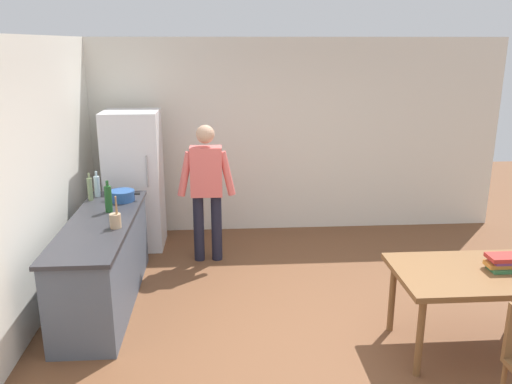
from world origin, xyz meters
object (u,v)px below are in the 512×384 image
(dining_table, at_px, (476,279))
(bottle_wine_green, at_px, (108,199))
(book_stack, at_px, (503,262))
(cooking_pot, at_px, (122,196))
(utensil_jar, at_px, (115,220))
(bottle_water_clear, at_px, (97,186))
(refrigerator, at_px, (134,180))
(bottle_vinegar_tall, at_px, (90,189))
(person, at_px, (207,184))

(dining_table, height_order, bottle_wine_green, bottle_wine_green)
(bottle_wine_green, bearing_deg, book_stack, -21.15)
(dining_table, relative_size, cooking_pot, 3.50)
(utensil_jar, distance_m, bottle_wine_green, 0.54)
(bottle_water_clear, bearing_deg, dining_table, -28.77)
(bottle_water_clear, distance_m, bottle_wine_green, 0.64)
(utensil_jar, relative_size, book_stack, 1.21)
(utensil_jar, bearing_deg, bottle_water_clear, 110.63)
(refrigerator, height_order, bottle_vinegar_tall, refrigerator)
(bottle_water_clear, xyz_separation_m, book_stack, (3.83, -1.97, -0.21))
(bottle_wine_green, height_order, book_stack, bottle_wine_green)
(cooking_pot, bearing_deg, person, 20.72)
(bottle_vinegar_tall, xyz_separation_m, bottle_wine_green, (0.29, -0.43, 0.01))
(utensil_jar, bearing_deg, book_stack, -14.40)
(refrigerator, height_order, dining_table, refrigerator)
(dining_table, distance_m, book_stack, 0.27)
(person, distance_m, bottle_water_clear, 1.27)
(bottle_vinegar_tall, bearing_deg, person, 13.55)
(person, distance_m, bottle_wine_green, 1.26)
(refrigerator, xyz_separation_m, bottle_wine_green, (-0.06, -1.30, 0.15))
(bottle_water_clear, xyz_separation_m, bottle_wine_green, (0.25, -0.59, 0.02))
(person, bearing_deg, book_stack, -39.71)
(bottle_water_clear, bearing_deg, bottle_vinegar_tall, -106.70)
(bottle_wine_green, bearing_deg, dining_table, -22.56)
(cooking_pot, height_order, bottle_wine_green, bottle_wine_green)
(utensil_jar, distance_m, book_stack, 3.54)
(bottle_wine_green, bearing_deg, utensil_jar, -72.06)
(book_stack, bearing_deg, utensil_jar, 165.60)
(bottle_wine_green, bearing_deg, refrigerator, 87.21)
(utensil_jar, xyz_separation_m, bottle_wine_green, (-0.16, 0.51, 0.07))
(dining_table, bearing_deg, cooking_pot, 151.49)
(dining_table, xyz_separation_m, cooking_pot, (-3.29, 1.79, 0.29))
(person, relative_size, dining_table, 1.21)
(bottle_wine_green, xyz_separation_m, book_stack, (3.59, -1.39, -0.23))
(person, distance_m, cooking_pot, 1.01)
(dining_table, height_order, book_stack, book_stack)
(person, distance_m, book_stack, 3.35)
(person, xyz_separation_m, bottle_vinegar_tall, (-1.31, -0.31, 0.06))
(dining_table, xyz_separation_m, book_stack, (0.22, 0.01, 0.15))
(dining_table, height_order, bottle_vinegar_tall, bottle_vinegar_tall)
(dining_table, bearing_deg, refrigerator, 140.71)
(person, height_order, dining_table, person)
(person, distance_m, utensil_jar, 1.52)
(bottle_vinegar_tall, height_order, bottle_water_clear, bottle_vinegar_tall)
(utensil_jar, xyz_separation_m, bottle_vinegar_tall, (-0.46, 0.94, 0.06))
(refrigerator, xyz_separation_m, person, (0.95, -0.55, 0.08))
(refrigerator, distance_m, bottle_wine_green, 1.31)
(person, relative_size, cooking_pot, 4.25)
(refrigerator, relative_size, bottle_wine_green, 5.29)
(bottle_vinegar_tall, relative_size, book_stack, 1.21)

